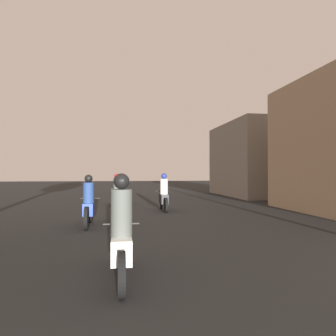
# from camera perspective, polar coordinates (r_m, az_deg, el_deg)

# --- Properties ---
(motorcycle_white) EXTENTS (0.60, 2.08, 1.61)m
(motorcycle_white) POSITION_cam_1_polar(r_m,az_deg,el_deg) (5.12, -8.12, -11.90)
(motorcycle_white) COLOR black
(motorcycle_white) RESTS_ON ground_plane
(motorcycle_blue) EXTENTS (0.60, 2.06, 1.55)m
(motorcycle_blue) POSITION_cam_1_polar(r_m,az_deg,el_deg) (10.21, -13.65, -6.33)
(motorcycle_blue) COLOR black
(motorcycle_blue) RESTS_ON ground_plane
(motorcycle_black) EXTENTS (0.60, 2.00, 1.58)m
(motorcycle_black) POSITION_cam_1_polar(r_m,az_deg,el_deg) (13.83, -0.74, -4.86)
(motorcycle_black) COLOR black
(motorcycle_black) RESTS_ON ground_plane
(motorcycle_silver) EXTENTS (0.60, 1.94, 1.55)m
(motorcycle_silver) POSITION_cam_1_polar(r_m,az_deg,el_deg) (16.76, -8.94, -4.16)
(motorcycle_silver) COLOR black
(motorcycle_silver) RESTS_ON ground_plane
(building_right_far) EXTENTS (5.21, 7.90, 4.97)m
(building_right_far) POSITION_cam_1_polar(r_m,az_deg,el_deg) (23.75, 15.91, 1.39)
(building_right_far) COLOR gray
(building_right_far) RESTS_ON ground_plane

